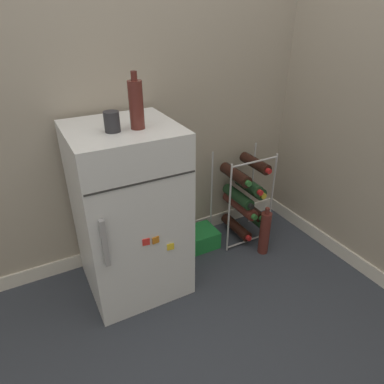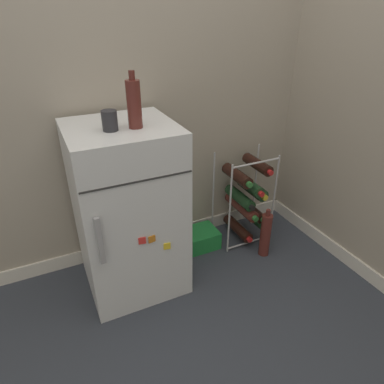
{
  "view_description": "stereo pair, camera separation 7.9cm",
  "coord_description": "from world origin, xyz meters",
  "px_view_note": "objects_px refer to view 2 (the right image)",
  "views": [
    {
      "loc": [
        -0.65,
        -1.24,
        1.44
      ],
      "look_at": [
        0.19,
        0.33,
        0.47
      ],
      "focal_mm": 32.0,
      "sensor_mm": 36.0,
      "label": 1
    },
    {
      "loc": [
        -0.58,
        -1.28,
        1.44
      ],
      "look_at": [
        0.19,
        0.33,
        0.47
      ],
      "focal_mm": 32.0,
      "sensor_mm": 36.0,
      "label": 2
    }
  ],
  "objects_px": {
    "wine_rack": "(246,198)",
    "mini_fridge": "(128,211)",
    "fridge_top_cup": "(110,121)",
    "loose_bottle_floor": "(265,234)",
    "soda_box": "(201,238)",
    "fridge_top_bottle": "(134,104)"
  },
  "relations": [
    {
      "from": "loose_bottle_floor",
      "to": "fridge_top_cup",
      "type": "bearing_deg",
      "value": 174.67
    },
    {
      "from": "wine_rack",
      "to": "soda_box",
      "type": "relative_size",
      "value": 2.96
    },
    {
      "from": "soda_box",
      "to": "loose_bottle_floor",
      "type": "relative_size",
      "value": 0.63
    },
    {
      "from": "wine_rack",
      "to": "fridge_top_bottle",
      "type": "bearing_deg",
      "value": -168.67
    },
    {
      "from": "fridge_top_cup",
      "to": "fridge_top_bottle",
      "type": "relative_size",
      "value": 0.36
    },
    {
      "from": "soda_box",
      "to": "fridge_top_bottle",
      "type": "relative_size",
      "value": 0.84
    },
    {
      "from": "fridge_top_cup",
      "to": "fridge_top_bottle",
      "type": "xyz_separation_m",
      "value": [
        0.12,
        -0.01,
        0.07
      ]
    },
    {
      "from": "mini_fridge",
      "to": "fridge_top_cup",
      "type": "relative_size",
      "value": 10.4
    },
    {
      "from": "mini_fridge",
      "to": "fridge_top_bottle",
      "type": "relative_size",
      "value": 3.75
    },
    {
      "from": "fridge_top_cup",
      "to": "soda_box",
      "type": "bearing_deg",
      "value": 17.37
    },
    {
      "from": "loose_bottle_floor",
      "to": "wine_rack",
      "type": "bearing_deg",
      "value": 93.19
    },
    {
      "from": "wine_rack",
      "to": "mini_fridge",
      "type": "bearing_deg",
      "value": -174.04
    },
    {
      "from": "wine_rack",
      "to": "loose_bottle_floor",
      "type": "height_order",
      "value": "wine_rack"
    },
    {
      "from": "fridge_top_cup",
      "to": "mini_fridge",
      "type": "bearing_deg",
      "value": 46.92
    },
    {
      "from": "soda_box",
      "to": "fridge_top_bottle",
      "type": "distance_m",
      "value": 1.11
    },
    {
      "from": "wine_rack",
      "to": "fridge_top_cup",
      "type": "xyz_separation_m",
      "value": [
        -0.88,
        -0.14,
        0.68
      ]
    },
    {
      "from": "fridge_top_cup",
      "to": "fridge_top_bottle",
      "type": "bearing_deg",
      "value": -4.06
    },
    {
      "from": "mini_fridge",
      "to": "wine_rack",
      "type": "relative_size",
      "value": 1.5
    },
    {
      "from": "soda_box",
      "to": "fridge_top_cup",
      "type": "bearing_deg",
      "value": -162.63
    },
    {
      "from": "fridge_top_bottle",
      "to": "loose_bottle_floor",
      "type": "height_order",
      "value": "fridge_top_bottle"
    },
    {
      "from": "wine_rack",
      "to": "fridge_top_bottle",
      "type": "height_order",
      "value": "fridge_top_bottle"
    },
    {
      "from": "fridge_top_bottle",
      "to": "loose_bottle_floor",
      "type": "xyz_separation_m",
      "value": [
        0.78,
        -0.07,
        -0.91
      ]
    }
  ]
}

